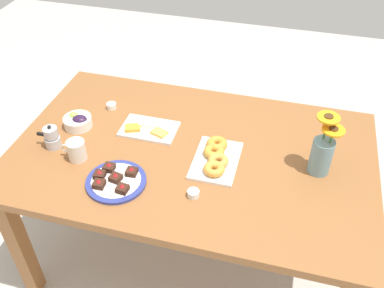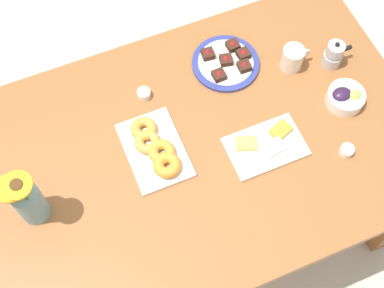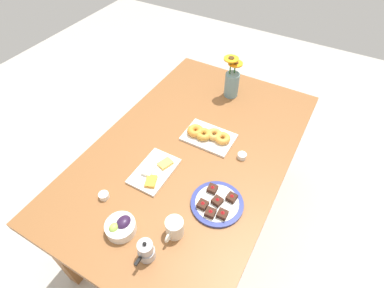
{
  "view_description": "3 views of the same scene",
  "coord_description": "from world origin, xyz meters",
  "px_view_note": "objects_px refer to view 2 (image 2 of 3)",
  "views": [
    {
      "loc": [
        -0.37,
        1.39,
        1.99
      ],
      "look_at": [
        0.0,
        0.0,
        0.78
      ],
      "focal_mm": 40.0,
      "sensor_mm": 36.0,
      "label": 1
    },
    {
      "loc": [
        -0.3,
        -0.73,
        2.37
      ],
      "look_at": [
        0.0,
        0.0,
        0.78
      ],
      "focal_mm": 50.0,
      "sensor_mm": 36.0,
      "label": 2
    },
    {
      "loc": [
        0.96,
        0.54,
        1.95
      ],
      "look_at": [
        0.0,
        0.0,
        0.78
      ],
      "focal_mm": 28.0,
      "sensor_mm": 36.0,
      "label": 3
    }
  ],
  "objects_px": {
    "cheese_platter": "(266,145)",
    "jam_cup_berry": "(347,150)",
    "jam_cup_honey": "(144,94)",
    "croissant_platter": "(155,149)",
    "dining_table": "(192,160)",
    "grape_bowl": "(345,97)",
    "dessert_plate": "(226,62)",
    "coffee_mug": "(293,58)",
    "moka_pot": "(333,55)",
    "flower_vase": "(29,202)"
  },
  "relations": [
    {
      "from": "grape_bowl",
      "to": "moka_pot",
      "type": "bearing_deg",
      "value": 76.08
    },
    {
      "from": "jam_cup_honey",
      "to": "jam_cup_berry",
      "type": "distance_m",
      "value": 0.73
    },
    {
      "from": "cheese_platter",
      "to": "jam_cup_honey",
      "type": "distance_m",
      "value": 0.47
    },
    {
      "from": "cheese_platter",
      "to": "dessert_plate",
      "type": "xyz_separation_m",
      "value": [
        0.01,
        0.36,
        0.0
      ]
    },
    {
      "from": "dessert_plate",
      "to": "moka_pot",
      "type": "height_order",
      "value": "moka_pot"
    },
    {
      "from": "dessert_plate",
      "to": "jam_cup_berry",
      "type": "bearing_deg",
      "value": -64.99
    },
    {
      "from": "cheese_platter",
      "to": "croissant_platter",
      "type": "xyz_separation_m",
      "value": [
        -0.35,
        0.13,
        0.01
      ]
    },
    {
      "from": "moka_pot",
      "to": "coffee_mug",
      "type": "bearing_deg",
      "value": 162.19
    },
    {
      "from": "jam_cup_honey",
      "to": "jam_cup_berry",
      "type": "xyz_separation_m",
      "value": [
        0.55,
        -0.47,
        0.0
      ]
    },
    {
      "from": "moka_pot",
      "to": "croissant_platter",
      "type": "bearing_deg",
      "value": -172.73
    },
    {
      "from": "dining_table",
      "to": "cheese_platter",
      "type": "distance_m",
      "value": 0.27
    },
    {
      "from": "coffee_mug",
      "to": "croissant_platter",
      "type": "distance_m",
      "value": 0.6
    },
    {
      "from": "cheese_platter",
      "to": "jam_cup_honey",
      "type": "bearing_deg",
      "value": 131.7
    },
    {
      "from": "dining_table",
      "to": "croissant_platter",
      "type": "relative_size",
      "value": 5.71
    },
    {
      "from": "dining_table",
      "to": "croissant_platter",
      "type": "xyz_separation_m",
      "value": [
        -0.12,
        0.04,
        0.11
      ]
    },
    {
      "from": "dining_table",
      "to": "moka_pot",
      "type": "xyz_separation_m",
      "value": [
        0.61,
        0.13,
        0.13
      ]
    },
    {
      "from": "grape_bowl",
      "to": "jam_cup_berry",
      "type": "xyz_separation_m",
      "value": [
        -0.09,
        -0.18,
        -0.01
      ]
    },
    {
      "from": "croissant_platter",
      "to": "grape_bowl",
      "type": "bearing_deg",
      "value": -6.0
    },
    {
      "from": "cheese_platter",
      "to": "jam_cup_berry",
      "type": "bearing_deg",
      "value": -27.26
    },
    {
      "from": "grape_bowl",
      "to": "dining_table",
      "type": "bearing_deg",
      "value": 176.66
    },
    {
      "from": "cheese_platter",
      "to": "moka_pot",
      "type": "height_order",
      "value": "moka_pot"
    },
    {
      "from": "jam_cup_honey",
      "to": "dessert_plate",
      "type": "height_order",
      "value": "dessert_plate"
    },
    {
      "from": "croissant_platter",
      "to": "jam_cup_berry",
      "type": "xyz_separation_m",
      "value": [
        0.59,
        -0.25,
        -0.01
      ]
    },
    {
      "from": "jam_cup_berry",
      "to": "dessert_plate",
      "type": "xyz_separation_m",
      "value": [
        -0.23,
        0.48,
        -0.0
      ]
    },
    {
      "from": "grape_bowl",
      "to": "jam_cup_berry",
      "type": "distance_m",
      "value": 0.2
    },
    {
      "from": "dining_table",
      "to": "jam_cup_honey",
      "type": "relative_size",
      "value": 33.33
    },
    {
      "from": "dessert_plate",
      "to": "moka_pot",
      "type": "xyz_separation_m",
      "value": [
        0.36,
        -0.14,
        0.04
      ]
    },
    {
      "from": "dining_table",
      "to": "coffee_mug",
      "type": "height_order",
      "value": "coffee_mug"
    },
    {
      "from": "jam_cup_berry",
      "to": "dessert_plate",
      "type": "distance_m",
      "value": 0.53
    },
    {
      "from": "cheese_platter",
      "to": "croissant_platter",
      "type": "height_order",
      "value": "croissant_platter"
    },
    {
      "from": "flower_vase",
      "to": "dessert_plate",
      "type": "bearing_deg",
      "value": 19.98
    },
    {
      "from": "dining_table",
      "to": "coffee_mug",
      "type": "distance_m",
      "value": 0.52
    },
    {
      "from": "dining_table",
      "to": "dessert_plate",
      "type": "xyz_separation_m",
      "value": [
        0.25,
        0.27,
        0.1
      ]
    },
    {
      "from": "dining_table",
      "to": "coffee_mug",
      "type": "xyz_separation_m",
      "value": [
        0.47,
        0.18,
        0.13
      ]
    },
    {
      "from": "grape_bowl",
      "to": "cheese_platter",
      "type": "distance_m",
      "value": 0.34
    },
    {
      "from": "grape_bowl",
      "to": "dessert_plate",
      "type": "bearing_deg",
      "value": 136.09
    },
    {
      "from": "dining_table",
      "to": "jam_cup_berry",
      "type": "bearing_deg",
      "value": -23.95
    },
    {
      "from": "croissant_platter",
      "to": "moka_pot",
      "type": "height_order",
      "value": "moka_pot"
    },
    {
      "from": "grape_bowl",
      "to": "jam_cup_honey",
      "type": "bearing_deg",
      "value": 155.39
    },
    {
      "from": "grape_bowl",
      "to": "jam_cup_honey",
      "type": "xyz_separation_m",
      "value": [
        -0.64,
        0.29,
        -0.01
      ]
    },
    {
      "from": "cheese_platter",
      "to": "jam_cup_berry",
      "type": "distance_m",
      "value": 0.27
    },
    {
      "from": "dining_table",
      "to": "grape_bowl",
      "type": "bearing_deg",
      "value": -3.34
    },
    {
      "from": "grape_bowl",
      "to": "cheese_platter",
      "type": "height_order",
      "value": "grape_bowl"
    },
    {
      "from": "jam_cup_berry",
      "to": "dining_table",
      "type": "bearing_deg",
      "value": 156.05
    },
    {
      "from": "coffee_mug",
      "to": "jam_cup_berry",
      "type": "xyz_separation_m",
      "value": [
        0.01,
        -0.39,
        -0.03
      ]
    },
    {
      "from": "croissant_platter",
      "to": "dining_table",
      "type": "bearing_deg",
      "value": -18.36
    },
    {
      "from": "grape_bowl",
      "to": "jam_cup_berry",
      "type": "height_order",
      "value": "grape_bowl"
    },
    {
      "from": "croissant_platter",
      "to": "jam_cup_berry",
      "type": "bearing_deg",
      "value": -22.89
    },
    {
      "from": "flower_vase",
      "to": "jam_cup_berry",
      "type": "bearing_deg",
      "value": -10.81
    },
    {
      "from": "croissant_platter",
      "to": "coffee_mug",
      "type": "bearing_deg",
      "value": 13.29
    }
  ]
}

